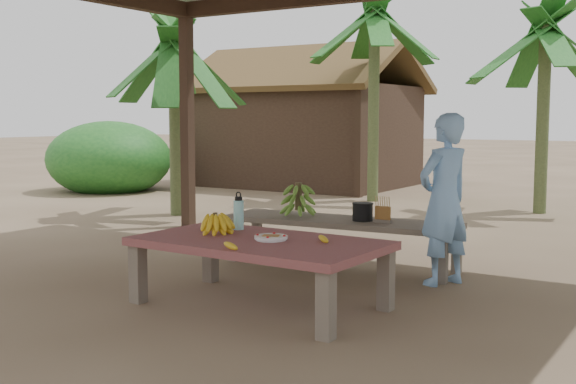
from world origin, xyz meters
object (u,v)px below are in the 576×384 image
Objects in this scene: ripe_banana_bunch at (215,222)px; plate at (271,238)px; cooking_pot at (363,212)px; work_table at (259,248)px; water_flask at (239,214)px; woman at (444,200)px; bench at (340,225)px.

ripe_banana_bunch is 1.18× the size of plate.
ripe_banana_bunch is 1.60m from cooking_pot.
water_flask is (-0.40, 0.30, 0.19)m from work_table.
cooking_pot is 0.13× the size of woman.
work_table is at bearing -92.27° from cooking_pot.
ripe_banana_bunch reaches higher than work_table.
woman reaches higher than cooking_pot.
work_table is 0.48m from ripe_banana_bunch.
cooking_pot is at bearing 91.12° from plate.
woman is at bearing -11.72° from cooking_pot.
woman is at bearing 59.98° from plate.
woman reaches higher than work_table.
work_table is 0.13m from plate.
work_table is at bearing -7.04° from ripe_banana_bunch.
bench is at bearing -178.03° from cooking_pot.
plate is at bearing -4.33° from ripe_banana_bunch.
work_table is 6.04× the size of water_flask.
woman is at bearing 45.02° from ripe_banana_bunch.
ripe_banana_bunch is 1.56× the size of cooking_pot.
cooking_pot is at bearing -2.49° from bench.
cooking_pot is (0.22, 0.01, 0.13)m from bench.
bench is 1.57× the size of woman.
ripe_banana_bunch is at bearing -20.83° from woman.
ripe_banana_bunch is at bearing 175.67° from plate.
bench is 7.39× the size of water_flask.
water_flask is at bearing 78.73° from ripe_banana_bunch.
cooking_pot is (0.46, 1.27, -0.10)m from water_flask.
bench is at bearing 79.17° from ripe_banana_bunch.
ripe_banana_bunch is at bearing -108.66° from cooking_pot.
ripe_banana_bunch reaches higher than cooking_pot.
bench is at bearing -74.73° from woman.
plate reaches higher than work_table.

